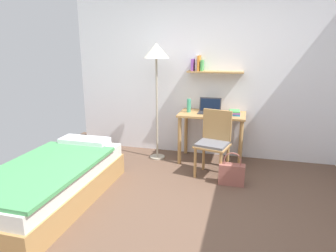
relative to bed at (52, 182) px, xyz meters
name	(u,v)px	position (x,y,z in m)	size (l,w,h in m)	color
ground_plane	(177,216)	(1.47, 0.06, -0.24)	(5.28, 5.28, 0.00)	brown
wall_back	(207,76)	(1.47, 2.08, 1.06)	(4.40, 0.27, 2.60)	white
bed	(52,182)	(0.00, 0.00, 0.00)	(0.96, 2.00, 0.54)	#B2844C
desk	(212,123)	(1.61, 1.76, 0.38)	(1.00, 0.58, 0.77)	#B2844C
desk_chair	(214,140)	(1.71, 1.25, 0.26)	(0.51, 0.47, 0.91)	#B2844C
standing_lamp	(156,58)	(0.76, 1.67, 1.35)	(0.39, 0.39, 1.80)	#B2A893
laptop	(210,109)	(1.57, 1.80, 0.58)	(0.34, 0.23, 0.22)	#2D2D33
water_bottle	(189,106)	(1.25, 1.75, 0.63)	(0.06, 0.06, 0.21)	#42A87F
book_stack	(235,113)	(1.95, 1.74, 0.56)	(0.17, 0.22, 0.07)	#3384C6
handbag	(232,174)	(1.98, 0.99, -0.09)	(0.33, 0.13, 0.44)	#99564C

